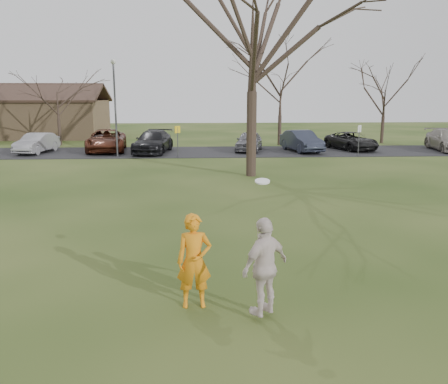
{
  "coord_description": "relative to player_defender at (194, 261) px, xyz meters",
  "views": [
    {
      "loc": [
        -0.68,
        -8.08,
        4.07
      ],
      "look_at": [
        0.0,
        4.0,
        1.5
      ],
      "focal_mm": 36.94,
      "sensor_mm": 36.0,
      "label": 1
    }
  ],
  "objects": [
    {
      "name": "ground",
      "position": [
        0.78,
        -0.33,
        -0.93
      ],
      "size": [
        120.0,
        120.0,
        0.0
      ],
      "primitive_type": "plane",
      "color": "#1E380F",
      "rests_on": "ground"
    },
    {
      "name": "parking_strip",
      "position": [
        0.78,
        24.67,
        -0.91
      ],
      "size": [
        62.0,
        6.5,
        0.04
      ],
      "primitive_type": "cube",
      "color": "black",
      "rests_on": "ground"
    },
    {
      "name": "player_defender",
      "position": [
        0.0,
        0.0,
        0.0
      ],
      "size": [
        0.7,
        0.48,
        1.85
      ],
      "primitive_type": "imported",
      "rotation": [
        0.0,
        0.0,
        0.06
      ],
      "color": "orange",
      "rests_on": "ground"
    },
    {
      "name": "car_1",
      "position": [
        -11.21,
        24.59,
        -0.2
      ],
      "size": [
        2.17,
        4.38,
        1.38
      ],
      "primitive_type": "imported",
      "rotation": [
        0.0,
        0.0,
        -0.17
      ],
      "color": "#949398",
      "rests_on": "parking_strip"
    },
    {
      "name": "car_2",
      "position": [
        -6.5,
        25.24,
        -0.11
      ],
      "size": [
        3.17,
        5.86,
        1.56
      ],
      "primitive_type": "imported",
      "rotation": [
        0.0,
        0.0,
        0.11
      ],
      "color": "#522213",
      "rests_on": "parking_strip"
    },
    {
      "name": "car_3",
      "position": [
        -3.07,
        24.28,
        -0.12
      ],
      "size": [
        2.83,
        5.52,
        1.53
      ],
      "primitive_type": "imported",
      "rotation": [
        0.0,
        0.0,
        -0.13
      ],
      "color": "black",
      "rests_on": "parking_strip"
    },
    {
      "name": "car_4",
      "position": [
        3.8,
        24.94,
        -0.18
      ],
      "size": [
        2.58,
        4.41,
        1.41
      ],
      "primitive_type": "imported",
      "rotation": [
        0.0,
        0.0,
        -0.23
      ],
      "color": "slate",
      "rests_on": "parking_strip"
    },
    {
      "name": "car_5",
      "position": [
        7.54,
        24.39,
        -0.14
      ],
      "size": [
        2.51,
        4.79,
        1.5
      ],
      "primitive_type": "imported",
      "rotation": [
        0.0,
        0.0,
        0.21
      ],
      "color": "#282D3C",
      "rests_on": "parking_strip"
    },
    {
      "name": "car_6",
      "position": [
        11.49,
        25.24,
        -0.24
      ],
      "size": [
        3.35,
        5.09,
        1.3
      ],
      "primitive_type": "imported",
      "rotation": [
        0.0,
        0.0,
        0.28
      ],
      "color": "black",
      "rests_on": "parking_strip"
    },
    {
      "name": "catching_play",
      "position": [
        1.29,
        -0.58,
        0.09
      ],
      "size": [
        1.12,
        1.01,
        2.49
      ],
      "color": "silver",
      "rests_on": "ground"
    },
    {
      "name": "lamp_post",
      "position": [
        -5.22,
        22.17,
        3.04
      ],
      "size": [
        0.34,
        0.34,
        6.27
      ],
      "color": "#47474C",
      "rests_on": "ground"
    },
    {
      "name": "sign_yellow",
      "position": [
        -1.22,
        21.67,
        0.52
      ],
      "size": [
        0.35,
        0.35,
        2.08
      ],
      "color": "#47474C",
      "rests_on": "ground"
    },
    {
      "name": "sign_white",
      "position": [
        10.78,
        21.67,
        0.52
      ],
      "size": [
        0.35,
        0.35,
        2.08
      ],
      "color": "#47474C",
      "rests_on": "ground"
    },
    {
      "name": "big_tree",
      "position": [
        2.78,
        14.67,
        6.07
      ],
      "size": [
        9.0,
        9.0,
        14.0
      ],
      "primitive_type": null,
      "color": "#352821",
      "rests_on": "ground"
    },
    {
      "name": "small_tree_row",
      "position": [
        5.17,
        29.73,
        2.97
      ],
      "size": [
        55.0,
        5.9,
        8.5
      ],
      "color": "#352821",
      "rests_on": "ground"
    }
  ]
}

